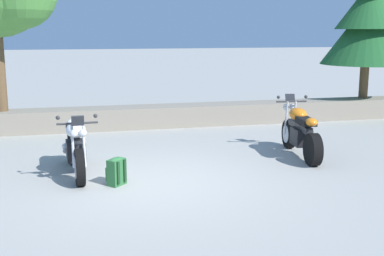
{
  "coord_description": "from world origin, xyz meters",
  "views": [
    {
      "loc": [
        -1.22,
        -7.9,
        2.52
      ],
      "look_at": [
        0.98,
        1.2,
        0.65
      ],
      "focal_mm": 46.04,
      "sensor_mm": 36.0,
      "label": 1
    }
  ],
  "objects_px": {
    "motorcycle_white_near_left": "(76,147)",
    "pine_tree_mid_left": "(368,23)",
    "rider_backpack": "(116,171)",
    "motorcycle_orange_centre": "(300,132)"
  },
  "relations": [
    {
      "from": "motorcycle_orange_centre",
      "to": "rider_backpack",
      "type": "relative_size",
      "value": 4.39
    },
    {
      "from": "motorcycle_orange_centre",
      "to": "rider_backpack",
      "type": "height_order",
      "value": "motorcycle_orange_centre"
    },
    {
      "from": "motorcycle_white_near_left",
      "to": "pine_tree_mid_left",
      "type": "bearing_deg",
      "value": 26.56
    },
    {
      "from": "motorcycle_white_near_left",
      "to": "rider_backpack",
      "type": "xyz_separation_m",
      "value": [
        0.63,
        -0.8,
        -0.24
      ]
    },
    {
      "from": "motorcycle_white_near_left",
      "to": "rider_backpack",
      "type": "bearing_deg",
      "value": -51.76
    },
    {
      "from": "pine_tree_mid_left",
      "to": "motorcycle_white_near_left",
      "type": "bearing_deg",
      "value": -153.44
    },
    {
      "from": "motorcycle_white_near_left",
      "to": "pine_tree_mid_left",
      "type": "relative_size",
      "value": 0.54
    },
    {
      "from": "motorcycle_orange_centre",
      "to": "rider_backpack",
      "type": "bearing_deg",
      "value": -164.31
    },
    {
      "from": "motorcycle_white_near_left",
      "to": "rider_backpack",
      "type": "distance_m",
      "value": 1.05
    },
    {
      "from": "motorcycle_orange_centre",
      "to": "pine_tree_mid_left",
      "type": "relative_size",
      "value": 0.54
    }
  ]
}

